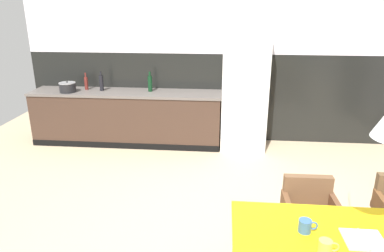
{
  "coord_description": "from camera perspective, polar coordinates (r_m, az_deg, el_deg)",
  "views": [
    {
      "loc": [
        -0.01,
        -2.9,
        2.26
      ],
      "look_at": [
        -0.34,
        0.61,
        1.03
      ],
      "focal_mm": 32.87,
      "sensor_mm": 36.0,
      "label": 1
    }
  ],
  "objects": [
    {
      "name": "bottle_oil_tall",
      "position": [
        5.86,
        -6.82,
        6.93
      ],
      "size": [
        0.07,
        0.07,
        0.33
      ],
      "color": "#0F3319",
      "rests_on": "kitchen_counter"
    },
    {
      "name": "refrigerator_column",
      "position": [
        5.68,
        8.54,
        6.54
      ],
      "size": [
        0.71,
        0.6,
        2.08
      ],
      "primitive_type": "cube",
      "color": "silver",
      "rests_on": "ground"
    },
    {
      "name": "open_book",
      "position": [
        2.73,
        26.1,
        -16.26
      ],
      "size": [
        0.26,
        0.23,
        0.02
      ],
      "color": "white",
      "rests_on": "dining_table"
    },
    {
      "name": "back_wall_panel_upper",
      "position": [
        5.9,
        5.81,
        18.79
      ],
      "size": [
        6.7,
        0.12,
        1.49
      ],
      "primitive_type": "cube",
      "color": "silver",
      "rests_on": "back_wall_splashback_dark"
    },
    {
      "name": "cooking_pot",
      "position": [
        6.12,
        -19.53,
        5.94
      ],
      "size": [
        0.27,
        0.27,
        0.18
      ],
      "color": "black",
      "rests_on": "kitchen_counter"
    },
    {
      "name": "mug_white_ceramic",
      "position": [
        2.49,
        20.86,
        -17.91
      ],
      "size": [
        0.13,
        0.08,
        0.1
      ],
      "color": "gold",
      "rests_on": "dining_table"
    },
    {
      "name": "kitchen_counter",
      "position": [
        6.04,
        -10.46,
        1.39
      ],
      "size": [
        3.16,
        0.63,
        0.89
      ],
      "color": "#3C2A20",
      "rests_on": "ground"
    },
    {
      "name": "ground_plane",
      "position": [
        3.68,
        4.7,
        -18.8
      ],
      "size": [
        8.71,
        8.71,
        0.0
      ],
      "primitive_type": "plane",
      "color": "tan"
    },
    {
      "name": "bottle_wine_green",
      "position": [
        6.21,
        -16.79,
        6.71
      ],
      "size": [
        0.06,
        0.06,
        0.29
      ],
      "color": "maroon",
      "rests_on": "kitchen_counter"
    },
    {
      "name": "armchair_head_of_table",
      "position": [
        3.54,
        18.5,
        -12.26
      ],
      "size": [
        0.5,
        0.48,
        0.72
      ],
      "rotation": [
        0.0,
        0.0,
        3.16
      ],
      "color": "brown",
      "rests_on": "ground"
    },
    {
      "name": "back_wall_splashback_dark",
      "position": [
        6.09,
        5.34,
        4.66
      ],
      "size": [
        6.7,
        0.12,
        1.49
      ],
      "primitive_type": "cube",
      "color": "black",
      "rests_on": "ground"
    },
    {
      "name": "mug_glass_clear",
      "position": [
        2.65,
        17.92,
        -15.17
      ],
      "size": [
        0.13,
        0.09,
        0.09
      ],
      "color": "#335B93",
      "rests_on": "dining_table"
    },
    {
      "name": "bottle_spice_small",
      "position": [
        6.05,
        -14.49,
        6.83
      ],
      "size": [
        0.07,
        0.07,
        0.32
      ],
      "color": "black",
      "rests_on": "kitchen_counter"
    },
    {
      "name": "dining_table",
      "position": [
        2.74,
        27.3,
        -17.48
      ],
      "size": [
        1.85,
        0.94,
        0.76
      ],
      "color": "gold",
      "rests_on": "ground"
    }
  ]
}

